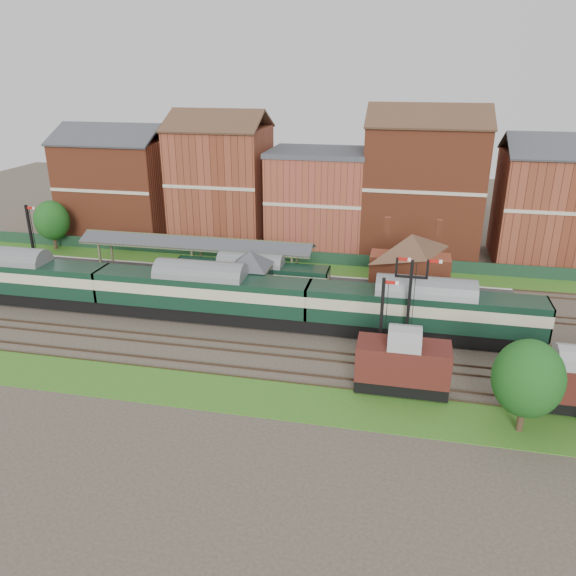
% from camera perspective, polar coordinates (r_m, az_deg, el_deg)
% --- Properties ---
extents(ground, '(160.00, 160.00, 0.00)m').
position_cam_1_polar(ground, '(51.96, -1.50, -3.79)').
color(ground, '#473D33').
rests_on(ground, ground).
extents(grass_back, '(90.00, 4.50, 0.06)m').
position_cam_1_polar(grass_back, '(66.44, 1.70, 2.03)').
color(grass_back, '#2D6619').
rests_on(grass_back, ground).
extents(grass_front, '(90.00, 5.00, 0.06)m').
position_cam_1_polar(grass_front, '(41.80, -5.39, -10.65)').
color(grass_front, '#2D6619').
rests_on(grass_front, ground).
extents(fence, '(90.00, 0.12, 1.50)m').
position_cam_1_polar(fence, '(68.06, 2.02, 3.15)').
color(fence, '#193823').
rests_on(fence, ground).
extents(platform, '(55.00, 3.40, 1.00)m').
position_cam_1_polar(platform, '(61.63, -3.93, 0.86)').
color(platform, '#2D2D2D').
rests_on(platform, ground).
extents(signal_box, '(5.40, 5.40, 6.00)m').
position_cam_1_polar(signal_box, '(54.32, -3.82, 0.98)').
color(signal_box, '#677E5A').
rests_on(signal_box, ground).
extents(brick_hut, '(3.20, 2.64, 2.94)m').
position_cam_1_polar(brick_hut, '(53.56, 4.51, -1.65)').
color(brick_hut, brown).
rests_on(brick_hut, ground).
extents(station_building, '(8.10, 8.10, 5.90)m').
position_cam_1_polar(station_building, '(58.32, 12.30, 2.78)').
color(station_building, brown).
rests_on(station_building, platform).
extents(canopy, '(26.00, 3.89, 4.08)m').
position_cam_1_polar(canopy, '(62.18, -9.37, 4.78)').
color(canopy, '#4A5233').
rests_on(canopy, platform).
extents(semaphore_bracket, '(3.60, 0.25, 8.18)m').
position_cam_1_polar(semaphore_bracket, '(46.59, 12.26, -1.17)').
color(semaphore_bracket, black).
rests_on(semaphore_bracket, ground).
extents(semaphore_platform_end, '(1.23, 0.25, 8.00)m').
position_cam_1_polar(semaphore_platform_end, '(69.93, -24.60, 4.60)').
color(semaphore_platform_end, black).
rests_on(semaphore_platform_end, ground).
extents(semaphore_siding, '(1.23, 0.25, 8.00)m').
position_cam_1_polar(semaphore_siding, '(42.66, 9.44, -3.84)').
color(semaphore_siding, black).
rests_on(semaphore_siding, ground).
extents(town_backdrop, '(69.00, 10.00, 16.00)m').
position_cam_1_polar(town_backdrop, '(73.12, 2.92, 9.52)').
color(town_backdrop, brown).
rests_on(town_backdrop, ground).
extents(dmu_train, '(60.57, 3.18, 4.65)m').
position_cam_1_polar(dmu_train, '(52.78, -8.78, -0.43)').
color(dmu_train, black).
rests_on(dmu_train, ground).
extents(platform_railcar, '(16.17, 2.55, 3.72)m').
position_cam_1_polar(platform_railcar, '(57.82, -3.79, 1.23)').
color(platform_railcar, black).
rests_on(platform_railcar, ground).
extents(goods_van_a, '(6.67, 2.89, 4.04)m').
position_cam_1_polar(goods_van_a, '(41.71, 11.56, -7.51)').
color(goods_van_a, black).
rests_on(goods_van_a, ground).
extents(goods_van_b, '(6.20, 2.69, 3.76)m').
position_cam_1_polar(goods_van_b, '(43.41, 26.52, -8.54)').
color(goods_van_b, black).
rests_on(goods_van_b, ground).
extents(tree_far, '(4.46, 4.46, 6.51)m').
position_cam_1_polar(tree_far, '(38.91, 23.20, -8.46)').
color(tree_far, '#382619').
rests_on(tree_far, ground).
extents(tree_back, '(4.40, 4.40, 6.43)m').
position_cam_1_polar(tree_back, '(78.52, -22.88, 6.35)').
color(tree_back, '#382619').
rests_on(tree_back, ground).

